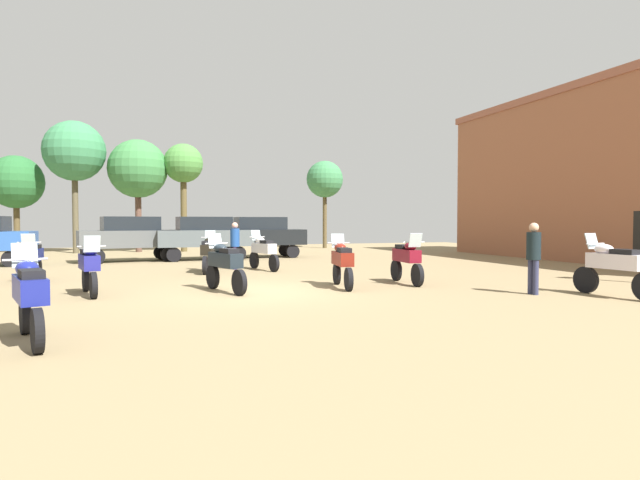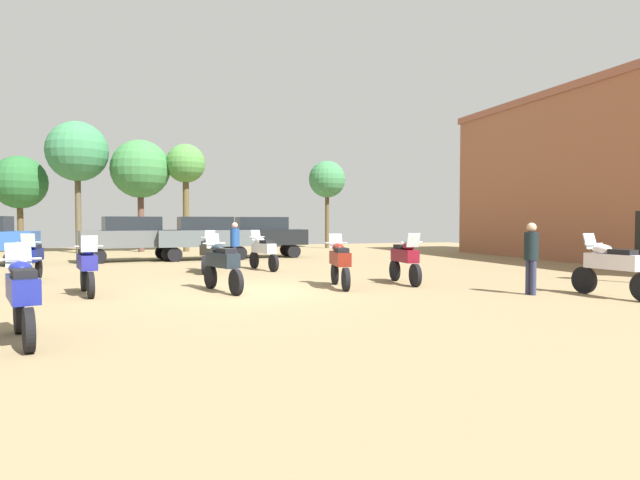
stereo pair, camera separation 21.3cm
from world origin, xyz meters
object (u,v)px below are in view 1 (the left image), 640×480
object	(u,v)px
tree_4	(16,183)
tree_5	(183,166)
motorcycle_1	(33,258)
motorcycle_2	(208,252)
motorcycle_5	(89,266)
motorcycle_12	(407,259)
car_4	(131,235)
person_1	(534,253)
person_3	(235,242)
tree_6	(325,180)
motorcycle_6	(614,266)
tree_1	(74,152)
motorcycle_4	(263,250)
motorcycle_7	(342,261)
motorcycle_10	(225,263)
car_2	(260,234)
tree_3	(138,169)
car_3	(204,235)
motorcycle_3	(30,294)

from	to	relation	value
tree_4	tree_5	size ratio (longest dim) A/B	0.86
motorcycle_1	motorcycle_2	bearing A→B (deg)	-167.87
motorcycle_1	tree_5	bearing A→B (deg)	-110.67
motorcycle_1	motorcycle_5	world-z (taller)	motorcycle_5
motorcycle_12	car_4	size ratio (longest dim) A/B	0.47
person_1	person_3	xyz separation A→B (m)	(-5.79, 9.05, -0.00)
tree_6	motorcycle_6	bearing A→B (deg)	-92.53
tree_1	motorcycle_4	bearing A→B (deg)	-59.98
person_1	tree_5	bearing A→B (deg)	17.19
motorcycle_1	motorcycle_7	distance (m)	9.24
motorcycle_10	person_1	xyz separation A→B (m)	(7.08, -2.92, 0.31)
person_1	tree_4	xyz separation A→B (m)	(-15.77, 23.17, 2.95)
tree_1	tree_5	size ratio (longest dim) A/B	1.16
motorcycle_7	car_2	world-z (taller)	car_2
motorcycle_1	tree_6	bearing A→B (deg)	-133.25
motorcycle_1	motorcycle_5	xyz separation A→B (m)	(1.86, -3.67, 0.01)
person_3	tree_3	xyz separation A→B (m)	(-3.47, 12.97, 3.79)
car_2	tree_5	bearing A→B (deg)	24.95
tree_5	tree_4	bearing A→B (deg)	170.20
motorcycle_7	tree_5	xyz separation A→B (m)	(-2.77, 18.82, 4.38)
motorcycle_7	person_3	size ratio (longest dim) A/B	1.19
motorcycle_10	person_1	bearing A→B (deg)	-38.40
motorcycle_4	motorcycle_10	distance (m)	5.99
tree_4	motorcycle_7	bearing A→B (deg)	-59.87
car_3	car_4	size ratio (longest dim) A/B	0.97
car_4	tree_3	size ratio (longest dim) A/B	0.69
motorcycle_4	tree_1	xyz separation A→B (m)	(-7.76, 13.42, 4.96)
motorcycle_6	car_2	size ratio (longest dim) A/B	0.52
motorcycle_6	motorcycle_10	bearing A→B (deg)	150.34
motorcycle_10	car_3	bearing A→B (deg)	70.27
car_2	tree_1	size ratio (longest dim) A/B	0.58
motorcycle_3	tree_5	size ratio (longest dim) A/B	0.33
motorcycle_12	person_3	xyz separation A→B (m)	(-3.93, 6.05, 0.31)
motorcycle_7	tree_3	distance (m)	20.38
motorcycle_6	tree_3	world-z (taller)	tree_3
motorcycle_1	tree_1	distance (m)	15.67
person_1	motorcycle_1	bearing A→B (deg)	59.83
motorcycle_4	motorcycle_6	bearing A→B (deg)	-69.58
motorcycle_12	tree_6	world-z (taller)	tree_6
motorcycle_2	motorcycle_4	distance (m)	2.05
motorcycle_3	tree_1	distance (m)	24.27
person_1	person_3	distance (m)	10.75
motorcycle_10	tree_3	bearing A→B (deg)	80.49
motorcycle_2	car_2	xyz separation A→B (m)	(3.33, 6.80, 0.45)
motorcycle_12	car_3	bearing A→B (deg)	-63.79
motorcycle_4	motorcycle_12	distance (m)	6.23
motorcycle_10	tree_6	world-z (taller)	tree_6
motorcycle_1	person_1	xyz separation A→B (m)	(12.14, -7.04, 0.32)
motorcycle_4	motorcycle_7	bearing A→B (deg)	-94.49
motorcycle_6	tree_1	size ratio (longest dim) A/B	0.30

